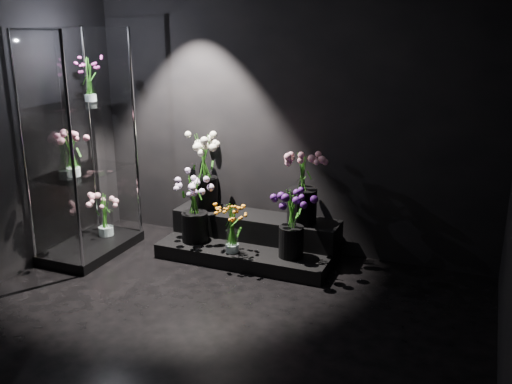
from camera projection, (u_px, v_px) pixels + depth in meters
The scene contains 12 objects.
floor at pixel (189, 346), 3.99m from camera, with size 4.00×4.00×0.00m, color black.
wall_back at pixel (287, 107), 5.35m from camera, with size 4.00×4.00×0.00m, color black.
display_riser at pixel (252, 239), 5.51m from camera, with size 1.65×0.73×0.37m.
display_case at pixel (82, 146), 5.28m from camera, with size 0.58×0.96×2.12m.
bouquet_orange_bells at pixel (232, 227), 5.17m from camera, with size 0.28×0.28×0.47m.
bouquet_lilac at pixel (194, 205), 5.41m from camera, with size 0.47×0.47×0.63m.
bouquet_purple at pixel (292, 219), 5.04m from camera, with size 0.43×0.43×0.63m.
bouquet_cream_roses at pixel (204, 167), 5.65m from camera, with size 0.39×0.39×0.75m.
bouquet_pink_roses at pixel (302, 183), 5.23m from camera, with size 0.39×0.39×0.68m.
bouquet_case_pink at pixel (72, 151), 5.09m from camera, with size 0.38×0.38×0.45m.
bouquet_case_magenta at pixel (89, 79), 5.26m from camera, with size 0.27×0.27×0.39m.
bouquet_case_base_pink at pixel (105, 214), 5.69m from camera, with size 0.36×0.36×0.44m.
Camera 1 is at (1.77, -3.05, 2.21)m, focal length 40.00 mm.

